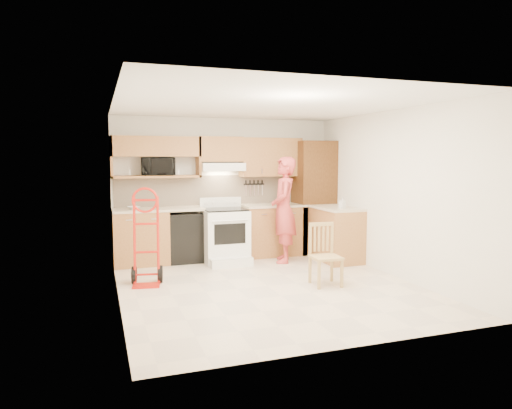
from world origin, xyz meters
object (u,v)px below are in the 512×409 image
range (226,231)px  person (284,210)px  microwave (158,166)px  dining_chair (326,255)px  hand_truck (146,241)px

range → person: bearing=-15.0°
person → microwave: bearing=-90.8°
person → dining_chair: person is taller
hand_truck → person: bearing=27.3°
person → range: bearing=-85.8°
person → hand_truck: person is taller
range → person: (0.96, -0.26, 0.36)m
range → person: size_ratio=0.60×
microwave → range: microwave is taller
microwave → dining_chair: size_ratio=0.64×
dining_chair → range: bearing=121.5°
range → hand_truck: hand_truck is taller
microwave → dining_chair: microwave is taller
range → dining_chair: size_ratio=1.26×
hand_truck → dining_chair: size_ratio=1.43×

